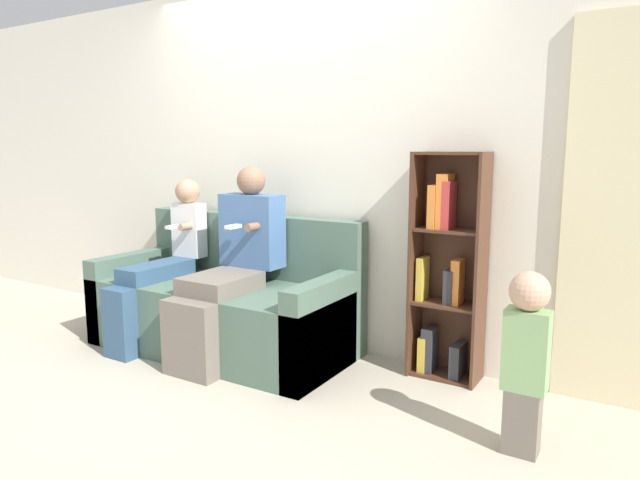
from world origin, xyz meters
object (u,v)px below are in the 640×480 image
Objects in this scene: adult_seated at (232,261)px; toddler_standing at (526,354)px; couch at (225,306)px; child_seated at (161,261)px; bookshelf at (447,270)px.

adult_seated reaches higher than toddler_standing.
child_seated is (-0.47, -0.14, 0.29)m from couch.
adult_seated is 1.96m from toddler_standing.
bookshelf is (-0.61, 0.70, 0.19)m from toddler_standing.
adult_seated is 1.09× the size of child_seated.
adult_seated is 0.93× the size of bookshelf.
bookshelf is at bearing 17.93° from adult_seated.
toddler_standing is at bearing -10.25° from couch.
bookshelf is (1.32, 0.43, 0.00)m from adult_seated.
bookshelf reaches higher than child_seated.
toddler_standing is at bearing -5.39° from child_seated.
adult_seated is 1.38m from bookshelf.
couch is at bearing -167.67° from bookshelf.
couch is at bearing 169.75° from toddler_standing.
child_seated reaches higher than toddler_standing.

